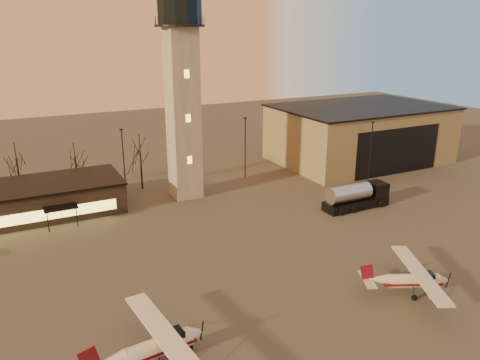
% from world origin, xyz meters
% --- Properties ---
extents(ground, '(220.00, 220.00, 0.00)m').
position_xyz_m(ground, '(0.00, 0.00, 0.00)').
color(ground, '#3F3D3A').
rests_on(ground, ground).
extents(control_tower, '(6.80, 6.80, 32.60)m').
position_xyz_m(control_tower, '(0.00, 30.00, 16.33)').
color(control_tower, gray).
rests_on(control_tower, ground).
extents(hangar, '(30.60, 20.60, 10.30)m').
position_xyz_m(hangar, '(36.00, 33.98, 5.15)').
color(hangar, '#857957').
rests_on(hangar, ground).
extents(terminal, '(25.40, 12.20, 4.30)m').
position_xyz_m(terminal, '(-21.99, 31.98, 2.16)').
color(terminal, black).
rests_on(terminal, ground).
extents(light_poles, '(58.50, 12.25, 10.14)m').
position_xyz_m(light_poles, '(0.50, 31.00, 5.41)').
color(light_poles, black).
rests_on(light_poles, ground).
extents(tree_row, '(37.20, 9.20, 8.80)m').
position_xyz_m(tree_row, '(-13.70, 39.16, 5.94)').
color(tree_row, black).
rests_on(tree_row, ground).
extents(cessna_front, '(9.02, 10.80, 3.10)m').
position_xyz_m(cessna_front, '(9.65, -5.21, 1.06)').
color(cessna_front, beige).
rests_on(cessna_front, ground).
extents(cessna_rear, '(9.88, 12.46, 3.42)m').
position_xyz_m(cessna_rear, '(-14.66, -3.78, 1.17)').
color(cessna_rear, silver).
rests_on(cessna_rear, ground).
extents(fuel_truck, '(9.67, 3.23, 3.58)m').
position_xyz_m(fuel_truck, '(19.26, 14.60, 1.41)').
color(fuel_truck, black).
rests_on(fuel_truck, ground).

